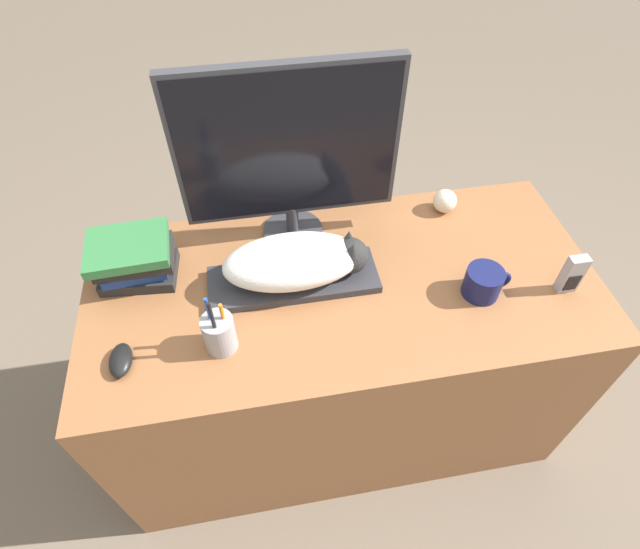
% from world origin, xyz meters
% --- Properties ---
extents(ground_plane, '(12.00, 12.00, 0.00)m').
position_xyz_m(ground_plane, '(0.00, 0.00, 0.00)').
color(ground_plane, '#6B5B4C').
extents(desk, '(1.40, 0.66, 0.75)m').
position_xyz_m(desk, '(0.00, 0.33, 0.37)').
color(desk, brown).
rests_on(desk, ground_plane).
extents(keyboard, '(0.46, 0.15, 0.02)m').
position_xyz_m(keyboard, '(-0.13, 0.35, 0.76)').
color(keyboard, '#2D2D33').
rests_on(keyboard, desk).
extents(cat, '(0.39, 0.18, 0.12)m').
position_xyz_m(cat, '(-0.12, 0.35, 0.83)').
color(cat, white).
rests_on(cat, keyboard).
extents(monitor, '(0.58, 0.18, 0.52)m').
position_xyz_m(monitor, '(-0.11, 0.54, 1.04)').
color(monitor, '#333338').
rests_on(monitor, desk).
extents(computer_mouse, '(0.05, 0.10, 0.03)m').
position_xyz_m(computer_mouse, '(-0.57, 0.17, 0.76)').
color(computer_mouse, black).
rests_on(computer_mouse, desk).
extents(coffee_mug, '(0.13, 0.10, 0.08)m').
position_xyz_m(coffee_mug, '(0.35, 0.23, 0.79)').
color(coffee_mug, '#141947').
rests_on(coffee_mug, desk).
extents(pen_cup, '(0.08, 0.08, 0.19)m').
position_xyz_m(pen_cup, '(-0.34, 0.18, 0.80)').
color(pen_cup, '#939399').
rests_on(pen_cup, desk).
extents(baseball, '(0.07, 0.07, 0.07)m').
position_xyz_m(baseball, '(0.37, 0.57, 0.78)').
color(baseball, beige).
rests_on(baseball, desk).
extents(phone, '(0.05, 0.03, 0.12)m').
position_xyz_m(phone, '(0.58, 0.20, 0.81)').
color(phone, '#99999E').
rests_on(phone, desk).
extents(book_stack, '(0.22, 0.18, 0.13)m').
position_xyz_m(book_stack, '(-0.55, 0.45, 0.81)').
color(book_stack, black).
rests_on(book_stack, desk).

